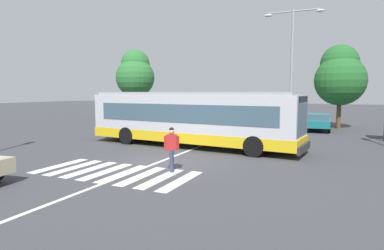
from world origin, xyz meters
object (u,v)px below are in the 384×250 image
(pedestrian_crossing_street, at_px, (172,147))
(background_tree_right, at_px, (340,75))
(parked_car_white, at_px, (252,119))
(parked_car_red, at_px, (284,120))
(twin_arm_street_lamp, at_px, (292,59))
(parked_car_charcoal, at_px, (195,117))
(parked_car_black, at_px, (220,118))
(parked_car_teal, at_px, (318,121))
(city_transit_bus, at_px, (191,118))
(background_tree_left, at_px, (135,74))

(pedestrian_crossing_street, bearing_deg, background_tree_right, 73.60)
(parked_car_white, bearing_deg, background_tree_right, 22.78)
(parked_car_white, height_order, parked_car_red, same)
(pedestrian_crossing_street, distance_m, twin_arm_street_lamp, 14.24)
(parked_car_charcoal, xyz_separation_m, parked_car_black, (2.66, -0.48, 0.00))
(pedestrian_crossing_street, distance_m, parked_car_white, 16.45)
(pedestrian_crossing_street, distance_m, parked_car_charcoal, 18.08)
(parked_car_white, bearing_deg, parked_car_black, -179.07)
(parked_car_white, distance_m, background_tree_right, 8.15)
(parked_car_charcoal, distance_m, parked_car_red, 8.15)
(twin_arm_street_lamp, height_order, background_tree_right, twin_arm_street_lamp)
(parked_car_teal, bearing_deg, city_transit_bus, -118.66)
(parked_car_teal, relative_size, twin_arm_street_lamp, 0.52)
(parked_car_white, height_order, parked_car_teal, same)
(parked_car_charcoal, bearing_deg, parked_car_black, -10.21)
(city_transit_bus, bearing_deg, parked_car_white, 85.84)
(city_transit_bus, bearing_deg, parked_car_teal, 61.34)
(parked_car_black, xyz_separation_m, background_tree_right, (9.55, 2.86, 3.67))
(parked_car_red, bearing_deg, pedestrian_crossing_street, -95.48)
(parked_car_black, relative_size, parked_car_white, 0.99)
(background_tree_left, bearing_deg, parked_car_charcoal, -9.83)
(twin_arm_street_lamp, bearing_deg, parked_car_black, 154.43)
(parked_car_red, bearing_deg, parked_car_teal, 3.51)
(parked_car_charcoal, height_order, background_tree_right, background_tree_right)
(pedestrian_crossing_street, xyz_separation_m, parked_car_teal, (4.24, 16.77, -0.20))
(parked_car_black, height_order, parked_car_teal, same)
(parked_car_red, xyz_separation_m, parked_car_teal, (2.64, 0.16, 0.00))
(twin_arm_street_lamp, bearing_deg, parked_car_white, 138.95)
(pedestrian_crossing_street, bearing_deg, city_transit_bus, 107.78)
(twin_arm_street_lamp, relative_size, background_tree_right, 1.25)
(parked_car_teal, bearing_deg, parked_car_charcoal, 179.60)
(parked_car_black, bearing_deg, pedestrian_crossing_street, -76.63)
(city_transit_bus, relative_size, pedestrian_crossing_street, 7.30)
(parked_car_red, bearing_deg, city_transit_bus, -107.37)
(pedestrian_crossing_street, relative_size, parked_car_white, 0.37)
(pedestrian_crossing_street, bearing_deg, parked_car_charcoal, 111.23)
(background_tree_right, bearing_deg, parked_car_charcoal, -168.95)
(parked_car_white, bearing_deg, twin_arm_street_lamp, -41.05)
(pedestrian_crossing_street, xyz_separation_m, twin_arm_street_lamp, (2.55, 13.29, 4.43))
(parked_car_red, distance_m, background_tree_right, 6.07)
(parked_car_charcoal, relative_size, parked_car_black, 0.99)
(pedestrian_crossing_street, xyz_separation_m, parked_car_black, (-3.89, 16.37, -0.20))
(city_transit_bus, distance_m, background_tree_right, 15.74)
(twin_arm_street_lamp, bearing_deg, background_tree_left, 163.67)
(background_tree_left, bearing_deg, parked_car_teal, -4.29)
(parked_car_black, bearing_deg, parked_car_charcoal, 169.79)
(parked_car_red, bearing_deg, parked_car_white, -175.77)
(parked_car_white, relative_size, background_tree_left, 0.61)
(parked_car_white, bearing_deg, city_transit_bus, -94.16)
(parked_car_white, xyz_separation_m, parked_car_teal, (5.28, 0.36, 0.00))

